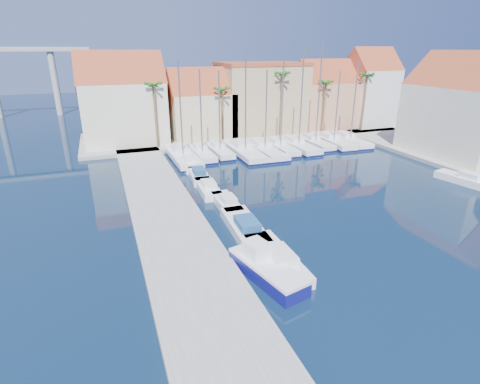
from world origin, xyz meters
The scene contains 32 objects.
ground centered at (0.00, 0.00, 0.00)m, with size 260.00×260.00×0.00m, color black.
quay_west centered at (-9.00, 13.50, 0.25)m, with size 6.00×77.00×0.50m, color gray.
shore_north centered at (10.00, 48.00, 0.25)m, with size 54.00×16.00×0.50m, color gray.
fishing_boat centered at (-4.44, 6.37, 0.72)m, with size 3.44×6.49×2.16m.
motorboat_west_0 centered at (-3.11, 7.52, 0.51)m, with size 2.37×7.19×1.40m.
motorboat_west_1 centered at (-3.39, 12.94, 0.51)m, with size 2.69×7.33×1.40m.
motorboat_west_2 centered at (-3.19, 18.17, 0.51)m, with size 1.82×5.43×1.40m.
motorboat_west_3 centered at (-3.77, 22.84, 0.51)m, with size 2.15×5.88×1.40m.
motorboat_west_4 centered at (-3.58, 27.46, 0.51)m, with size 2.46×6.12×1.40m.
motorboat_west_5 centered at (-3.59, 32.40, 0.51)m, with size 2.12×6.44×1.40m.
motorboat_east_1 centered at (24.02, 15.53, 0.51)m, with size 2.99×6.27×1.40m.
sailboat_0 centered at (-3.72, 35.86, 0.57)m, with size 3.23×11.79×12.84m.
sailboat_1 centered at (-0.90, 36.25, 0.60)m, with size 2.33×8.58×11.74m.
sailboat_2 centered at (1.81, 36.73, 0.60)m, with size 2.23×8.36×11.49m.
sailboat_3 centered at (5.11, 35.63, 0.57)m, with size 3.18×12.02×13.91m.
sailboat_4 centered at (8.12, 35.46, 0.55)m, with size 3.40×11.88×11.54m.
sailboat_5 centered at (10.85, 35.91, 0.59)m, with size 3.19×10.03×13.03m.
sailboat_6 centered at (13.76, 35.82, 0.61)m, with size 2.82×10.53×14.70m.
sailboat_7 centered at (17.09, 36.47, 0.64)m, with size 2.56×9.14×14.82m.
sailboat_8 centered at (20.29, 36.37, 0.56)m, with size 3.50×10.82×11.07m.
sailboat_9 centered at (23.12, 36.05, 0.58)m, with size 3.29×10.23×12.47m.
building_0 centered at (-10.00, 47.00, 6.52)m, with size 12.30×9.00×13.50m.
building_1 centered at (2.00, 47.00, 5.30)m, with size 10.30×8.00×11.00m.
building_2 centered at (13.00, 48.00, 6.26)m, with size 14.20×10.20×11.50m.
building_3 centered at (25.00, 47.00, 5.86)m, with size 10.30×8.00×12.00m.
building_4 centered at (34.00, 46.00, 6.97)m, with size 8.30×8.00×14.00m.
building_6 centered at (32.00, 24.00, 6.52)m, with size 9.00×14.30×13.50m.
palm_0 centered at (-6.00, 42.00, 9.08)m, with size 2.60×2.60×10.15m.
palm_1 centered at (4.00, 42.00, 8.14)m, with size 2.60×2.60×9.15m.
palm_2 centered at (14.00, 42.00, 10.02)m, with size 2.60×2.60×11.15m.
palm_3 centered at (22.00, 42.00, 8.61)m, with size 2.60×2.60×9.65m.
palm_4 centered at (30.00, 42.00, 9.55)m, with size 2.60×2.60×10.65m.
Camera 1 is at (-13.35, -12.88, 14.23)m, focal length 28.00 mm.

